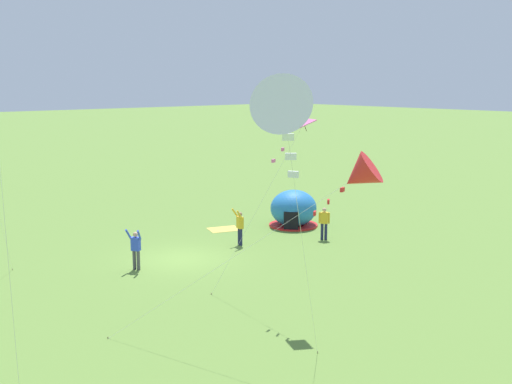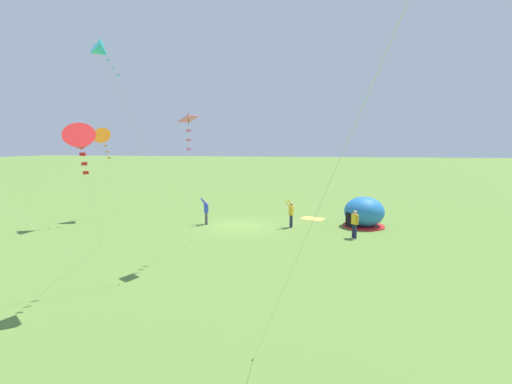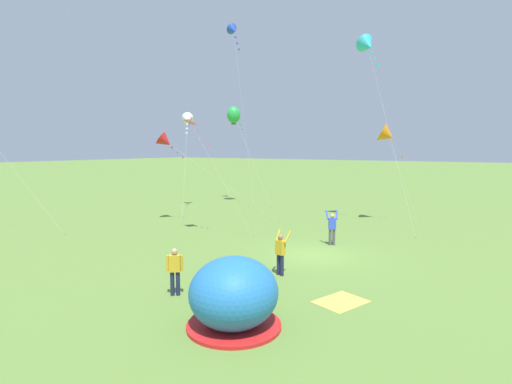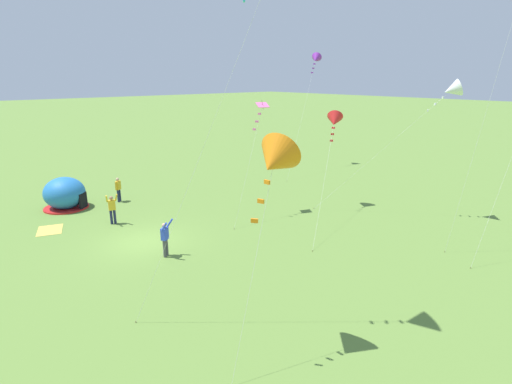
{
  "view_description": "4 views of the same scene",
  "coord_description": "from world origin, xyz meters",
  "px_view_note": "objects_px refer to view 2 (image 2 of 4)",
  "views": [
    {
      "loc": [
        14.99,
        22.79,
        8.19
      ],
      "look_at": [
        -0.03,
        5.33,
        3.95
      ],
      "focal_mm": 42.0,
      "sensor_mm": 36.0,
      "label": 1
    },
    {
      "loc": [
        -5.52,
        22.96,
        5.61
      ],
      "look_at": [
        -1.44,
        1.2,
        2.59
      ],
      "focal_mm": 24.0,
      "sensor_mm": 36.0,
      "label": 2
    },
    {
      "loc": [
        -17.75,
        -7.95,
        5.26
      ],
      "look_at": [
        1.59,
        4.43,
        2.72
      ],
      "focal_mm": 28.0,
      "sensor_mm": 36.0,
      "label": 3
    },
    {
      "loc": [
        18.77,
        -8.4,
        8.49
      ],
      "look_at": [
        3.75,
        4.71,
        2.68
      ],
      "focal_mm": 28.0,
      "sensor_mm": 36.0,
      "label": 4
    }
  ],
  "objects_px": {
    "kite_pink": "(189,127)",
    "kite_red": "(81,142)",
    "popup_tent": "(364,213)",
    "kite_cyan": "(102,51)",
    "person_strolling": "(355,223)",
    "person_arms_raised": "(291,213)",
    "kite_orange": "(104,138)",
    "person_flying_kite": "(206,211)"
  },
  "relations": [
    {
      "from": "kite_red",
      "to": "kite_orange",
      "type": "xyz_separation_m",
      "value": [
        8.11,
        -13.11,
        0.44
      ]
    },
    {
      "from": "person_strolling",
      "to": "person_flying_kite",
      "type": "relative_size",
      "value": 0.91
    },
    {
      "from": "person_arms_raised",
      "to": "kite_pink",
      "type": "distance_m",
      "value": 10.58
    },
    {
      "from": "kite_cyan",
      "to": "kite_red",
      "type": "height_order",
      "value": "kite_cyan"
    },
    {
      "from": "person_flying_kite",
      "to": "kite_pink",
      "type": "xyz_separation_m",
      "value": [
        -2.0,
        7.95,
        5.44
      ]
    },
    {
      "from": "kite_pink",
      "to": "person_arms_raised",
      "type": "bearing_deg",
      "value": -116.49
    },
    {
      "from": "kite_red",
      "to": "person_strolling",
      "type": "bearing_deg",
      "value": -133.85
    },
    {
      "from": "kite_cyan",
      "to": "kite_red",
      "type": "relative_size",
      "value": 1.71
    },
    {
      "from": "person_arms_raised",
      "to": "kite_orange",
      "type": "bearing_deg",
      "value": -1.85
    },
    {
      "from": "person_strolling",
      "to": "kite_cyan",
      "type": "xyz_separation_m",
      "value": [
        17.21,
        -1.31,
        11.14
      ]
    },
    {
      "from": "popup_tent",
      "to": "kite_cyan",
      "type": "bearing_deg",
      "value": 6.13
    },
    {
      "from": "kite_cyan",
      "to": "person_flying_kite",
      "type": "bearing_deg",
      "value": -175.3
    },
    {
      "from": "person_arms_raised",
      "to": "kite_pink",
      "type": "xyz_separation_m",
      "value": [
        4.05,
        8.12,
        5.44
      ]
    },
    {
      "from": "person_strolling",
      "to": "person_arms_raised",
      "type": "height_order",
      "value": "person_arms_raised"
    },
    {
      "from": "person_arms_raised",
      "to": "kite_red",
      "type": "relative_size",
      "value": 0.25
    },
    {
      "from": "kite_pink",
      "to": "kite_orange",
      "type": "height_order",
      "value": "kite_pink"
    },
    {
      "from": "popup_tent",
      "to": "person_strolling",
      "type": "xyz_separation_m",
      "value": [
        0.93,
        3.26,
        -0.03
      ]
    },
    {
      "from": "person_arms_raised",
      "to": "kite_red",
      "type": "xyz_separation_m",
      "value": [
        6.14,
        12.65,
        4.71
      ]
    },
    {
      "from": "person_strolling",
      "to": "kite_cyan",
      "type": "relative_size",
      "value": 0.13
    },
    {
      "from": "person_flying_kite",
      "to": "kite_cyan",
      "type": "height_order",
      "value": "kite_cyan"
    },
    {
      "from": "person_arms_raised",
      "to": "kite_cyan",
      "type": "bearing_deg",
      "value": 3.27
    },
    {
      "from": "person_flying_kite",
      "to": "kite_cyan",
      "type": "distance_m",
      "value": 13.2
    },
    {
      "from": "person_arms_raised",
      "to": "kite_orange",
      "type": "relative_size",
      "value": 0.27
    },
    {
      "from": "person_flying_kite",
      "to": "person_arms_raised",
      "type": "relative_size",
      "value": 1.0
    },
    {
      "from": "kite_pink",
      "to": "kite_red",
      "type": "distance_m",
      "value": 5.05
    },
    {
      "from": "person_arms_raised",
      "to": "kite_red",
      "type": "distance_m",
      "value": 14.83
    },
    {
      "from": "kite_pink",
      "to": "kite_orange",
      "type": "distance_m",
      "value": 13.34
    },
    {
      "from": "kite_red",
      "to": "kite_cyan",
      "type": "bearing_deg",
      "value": -59.41
    },
    {
      "from": "popup_tent",
      "to": "kite_pink",
      "type": "height_order",
      "value": "kite_pink"
    },
    {
      "from": "person_strolling",
      "to": "kite_pink",
      "type": "height_order",
      "value": "kite_pink"
    },
    {
      "from": "popup_tent",
      "to": "kite_orange",
      "type": "height_order",
      "value": "kite_orange"
    },
    {
      "from": "person_strolling",
      "to": "kite_orange",
      "type": "xyz_separation_m",
      "value": [
        18.29,
        -2.52,
        5.19
      ]
    },
    {
      "from": "person_strolling",
      "to": "kite_pink",
      "type": "xyz_separation_m",
      "value": [
        8.08,
        6.06,
        5.47
      ]
    },
    {
      "from": "popup_tent",
      "to": "kite_cyan",
      "type": "xyz_separation_m",
      "value": [
        18.14,
        1.95,
        11.1
      ]
    },
    {
      "from": "person_arms_raised",
      "to": "popup_tent",
      "type": "bearing_deg",
      "value": -166.45
    },
    {
      "from": "kite_pink",
      "to": "kite_red",
      "type": "relative_size",
      "value": 0.94
    },
    {
      "from": "popup_tent",
      "to": "kite_orange",
      "type": "relative_size",
      "value": 0.4
    },
    {
      "from": "kite_cyan",
      "to": "kite_orange",
      "type": "height_order",
      "value": "kite_cyan"
    },
    {
      "from": "kite_cyan",
      "to": "kite_orange",
      "type": "xyz_separation_m",
      "value": [
        1.08,
        -1.21,
        -5.95
      ]
    },
    {
      "from": "kite_cyan",
      "to": "kite_pink",
      "type": "relative_size",
      "value": 1.82
    },
    {
      "from": "popup_tent",
      "to": "person_arms_raised",
      "type": "xyz_separation_m",
      "value": [
        4.96,
        1.2,
        0.0
      ]
    },
    {
      "from": "kite_pink",
      "to": "kite_red",
      "type": "height_order",
      "value": "kite_pink"
    }
  ]
}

